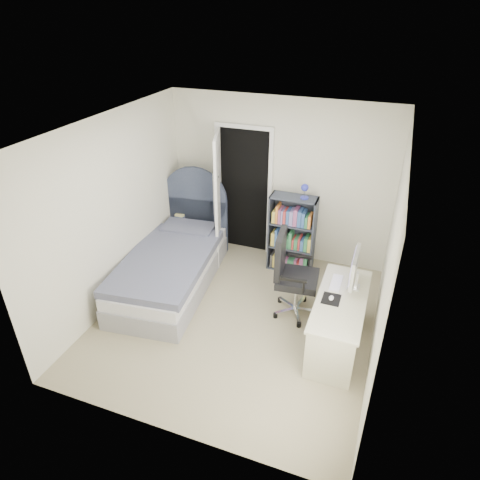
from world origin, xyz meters
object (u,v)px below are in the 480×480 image
(bed, at_px, (173,263))
(floor_lamp, at_px, (215,225))
(desk, at_px, (339,319))
(nightstand, at_px, (185,224))
(bookcase, at_px, (292,236))
(office_chair, at_px, (291,271))

(bed, relative_size, floor_lamp, 1.67)
(desk, bearing_deg, bed, 169.21)
(floor_lamp, distance_m, desk, 2.51)
(desk, bearing_deg, nightstand, 151.80)
(nightstand, xyz_separation_m, bookcase, (1.83, -0.07, 0.16))
(bookcase, xyz_separation_m, office_chair, (0.24, -1.02, 0.08))
(nightstand, xyz_separation_m, desk, (2.77, -1.49, -0.03))
(floor_lamp, height_order, office_chair, floor_lamp)
(bed, relative_size, nightstand, 3.95)
(bookcase, bearing_deg, office_chair, -76.81)
(office_chair, bearing_deg, nightstand, 152.11)
(bed, height_order, floor_lamp, floor_lamp)
(bookcase, bearing_deg, desk, -56.35)
(nightstand, distance_m, desk, 3.14)
(desk, height_order, office_chair, office_chair)
(nightstand, relative_size, bookcase, 0.43)
(desk, xyz_separation_m, office_chair, (-0.70, 0.39, 0.27))
(floor_lamp, distance_m, office_chair, 1.70)
(bookcase, bearing_deg, nightstand, 177.78)
(bed, distance_m, desk, 2.49)
(bed, height_order, office_chair, bed)
(bed, relative_size, bookcase, 1.68)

